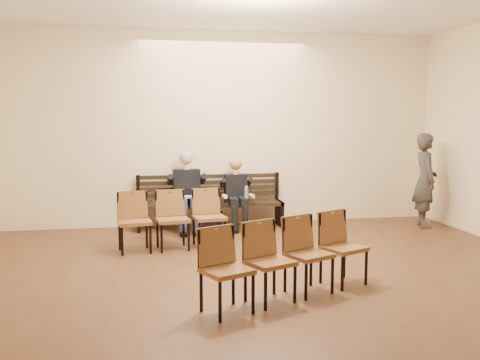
# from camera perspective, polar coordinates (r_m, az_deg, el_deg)

# --- Properties ---
(ground) EXTENTS (10.00, 10.00, 0.00)m
(ground) POSITION_cam_1_polar(r_m,az_deg,el_deg) (5.26, 6.87, -15.13)
(ground) COLOR brown
(ground) RESTS_ON ground
(room_walls) EXTENTS (8.02, 10.01, 3.51)m
(room_walls) POSITION_cam_1_polar(r_m,az_deg,el_deg) (5.67, 4.81, 12.58)
(room_walls) COLOR beige
(room_walls) RESTS_ON ground
(bench) EXTENTS (2.60, 0.90, 0.45)m
(bench) POSITION_cam_1_polar(r_m,az_deg,el_deg) (9.54, -3.15, -3.77)
(bench) COLOR black
(bench) RESTS_ON ground
(seated_man) EXTENTS (0.57, 0.79, 1.38)m
(seated_man) POSITION_cam_1_polar(r_m,az_deg,el_deg) (9.30, -5.67, -1.17)
(seated_man) COLOR black
(seated_man) RESTS_ON ground
(seated_woman) EXTENTS (0.48, 0.66, 1.11)m
(seated_woman) POSITION_cam_1_polar(r_m,az_deg,el_deg) (9.44, -0.35, -1.84)
(seated_woman) COLOR black
(seated_woman) RESTS_ON ground
(laptop) EXTENTS (0.37, 0.31, 0.23)m
(laptop) POSITION_cam_1_polar(r_m,az_deg,el_deg) (9.16, -5.40, -2.06)
(laptop) COLOR silver
(laptop) RESTS_ON bench
(water_bottle) EXTENTS (0.07, 0.07, 0.22)m
(water_bottle) POSITION_cam_1_polar(r_m,az_deg,el_deg) (9.23, 0.69, -2.01)
(water_bottle) COLOR silver
(water_bottle) RESTS_ON bench
(bag) EXTENTS (0.39, 0.30, 0.26)m
(bag) POSITION_cam_1_polar(r_m,az_deg,el_deg) (9.66, -2.95, -4.21)
(bag) COLOR black
(bag) RESTS_ON ground
(passerby) EXTENTS (0.61, 0.79, 1.94)m
(passerby) POSITION_cam_1_polar(r_m,az_deg,el_deg) (10.08, 19.17, 0.69)
(passerby) COLOR #38322E
(passerby) RESTS_ON ground
(chair_row_front) EXTENTS (1.63, 0.69, 0.88)m
(chair_row_front) POSITION_cam_1_polar(r_m,az_deg,el_deg) (8.02, -7.19, -4.24)
(chair_row_front) COLOR brown
(chair_row_front) RESTS_ON ground
(chair_row_back) EXTENTS (2.10, 1.29, 0.86)m
(chair_row_back) POSITION_cam_1_polar(r_m,az_deg,el_deg) (5.88, 5.36, -8.36)
(chair_row_back) COLOR brown
(chair_row_back) RESTS_ON ground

